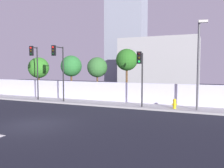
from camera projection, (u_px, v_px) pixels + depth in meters
The scene contains 14 objects.
ground_plane at pixel (34, 125), 13.21m from camera, with size 80.00×80.00×0.00m, color black.
sidewalk at pixel (96, 103), 20.76m from camera, with size 36.00×2.40×0.15m, color #A5A5A5.
perimeter_wall at pixel (102, 91), 21.88m from camera, with size 36.00×0.18×1.80m, color silver.
traffic_light_left at pixel (58, 62), 20.35m from camera, with size 0.35×1.76×5.11m.
traffic_light_center at pixel (141, 67), 17.35m from camera, with size 0.42×1.85×4.36m.
traffic_light_right at pixel (34, 62), 21.68m from camera, with size 0.49×1.32×5.19m.
street_lamp_curbside at pixel (199, 59), 16.54m from camera, with size 0.68×1.64×6.43m.
fire_hydrant at pixel (175, 103), 17.57m from camera, with size 0.44×0.26×0.77m.
roadside_tree_leftmost at pixel (39, 68), 25.93m from camera, with size 2.36×2.36×4.50m.
roadside_tree_midleft at pixel (71, 66), 24.24m from camera, with size 2.25×2.25×4.63m.
roadside_tree_midright at pixel (97, 67), 23.06m from camera, with size 2.05×2.05×4.39m.
roadside_tree_rightmost at pixel (127, 60), 21.79m from camera, with size 2.10×2.10×5.14m.
low_building_distant at pixel (159, 65), 33.49m from camera, with size 11.10×6.00×7.58m, color #AAAAAA.
tower_on_skyline at pixel (126, 6), 47.25m from camera, with size 7.94×5.00×32.56m, color gray.
Camera 1 is at (9.24, -10.24, 3.33)m, focal length 36.32 mm.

